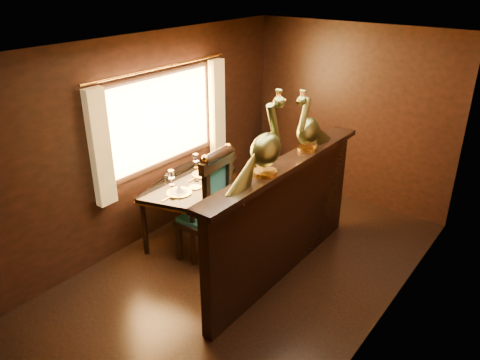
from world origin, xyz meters
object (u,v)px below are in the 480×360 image
at_px(peacock_left, 266,135).
at_px(peacock_right, 309,119).
at_px(chair_right, 281,199).
at_px(chair_left, 212,204).
at_px(dining_table, 189,187).

distance_m(peacock_left, peacock_right, 0.80).
height_order(chair_right, peacock_right, peacock_right).
bearing_deg(peacock_left, peacock_right, 90.00).
height_order(chair_left, peacock_right, peacock_right).
distance_m(chair_right, peacock_left, 1.39).
height_order(chair_left, chair_right, chair_left).
height_order(dining_table, peacock_right, peacock_right).
xyz_separation_m(chair_right, peacock_left, (0.31, -0.81, 1.09)).
bearing_deg(chair_right, peacock_left, -64.09).
relative_size(dining_table, peacock_left, 1.83).
relative_size(chair_left, peacock_right, 2.05).
xyz_separation_m(chair_right, peacock_right, (0.31, -0.02, 1.04)).
bearing_deg(peacock_left, chair_left, 171.49).
relative_size(chair_left, chair_right, 1.11).
bearing_deg(chair_right, peacock_right, 1.16).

